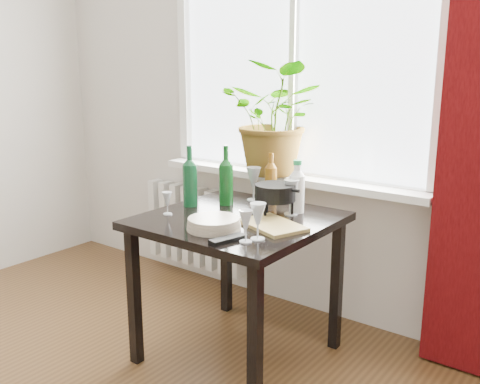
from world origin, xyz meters
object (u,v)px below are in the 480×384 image
Objects in this scene: wineglass_front_right at (258,221)px; wineglass_far_right at (246,226)px; bottle_amber at (271,177)px; wineglass_back_center at (291,197)px; wineglass_front_left at (167,203)px; table at (238,235)px; cutting_board at (272,225)px; potted_plant at (277,118)px; wineglass_back_left at (254,184)px; radiator at (195,226)px; plate_stack at (214,224)px; wine_bottle_right at (226,175)px; wine_bottle_left at (190,176)px; cleaning_bottle at (297,187)px; tv_remote at (228,239)px; fondue_pot at (275,200)px.

wineglass_far_right is at bearing -107.83° from wineglass_front_right.
bottle_amber is at bearing 115.27° from wineglass_far_right.
wineglass_back_center is 1.57× the size of wineglass_front_left.
cutting_board is at bearing -9.16° from table.
potted_plant is 0.41m from wineglass_back_left.
wineglass_back_center is at bearing 98.61° from wineglass_far_right.
radiator is at bearing 148.18° from cutting_board.
wineglass_back_center is (0.33, -0.36, -0.34)m from potted_plant.
bottle_amber is 0.49m from cutting_board.
wineglass_far_right is 0.58× the size of plate_stack.
wine_bottle_right is at bearing 155.59° from cutting_board.
table is at bearing -38.21° from wine_bottle_right.
wineglass_back_left is (0.01, -0.24, -0.33)m from potted_plant.
wine_bottle_left is 2.25× the size of wineglass_far_right.
plate_stack is at bearing -73.09° from wineglass_back_left.
potted_plant is 2.43× the size of cleaning_bottle.
wineglass_back_center is 0.52m from tv_remote.
wine_bottle_right is 0.64m from wineglass_far_right.
wineglass_back_center is at bearing 99.47° from cutting_board.
fondue_pot is at bearing 112.65° from wineglass_front_right.
wine_bottle_left is 0.64m from tv_remote.
wine_bottle_left is 1.31× the size of plate_stack.
wineglass_back_center is 0.33m from wineglass_back_left.
potted_plant is at bearing 118.24° from wineglass_front_right.
radiator is 3.25× the size of plate_stack.
wineglass_front_right is at bearing -78.87° from cleaning_bottle.
tv_remote is at bearing -70.84° from bottle_amber.
wineglass_front_left is (-0.49, -0.37, -0.03)m from wineglass_back_center.
wine_bottle_right is at bearing -128.11° from bottle_amber.
wineglass_far_right is at bearing -81.39° from wineglass_back_center.
potted_plant is 5.55× the size of wineglass_front_left.
wine_bottle_left is at bearing 152.48° from wineglass_far_right.
wineglass_back_left reaches higher than table.
wineglass_back_center is (0.38, 0.03, -0.07)m from wine_bottle_right.
tv_remote is (0.19, -0.32, 0.10)m from table.
radiator is at bearing 124.10° from wineglass_front_left.
plate_stack is 1.07× the size of fondue_pot.
wine_bottle_left reaches higher than cleaning_bottle.
cleaning_bottle reaches higher than wineglass_front_left.
wineglass_front_right is 1.14× the size of wineglass_far_right.
tv_remote is at bearing -16.18° from wineglass_front_left.
radiator is 1.18m from fondue_pot.
wine_bottle_right is 0.33m from fondue_pot.
wine_bottle_left is at bearing 176.83° from table.
plate_stack is at bearing -109.79° from wineglass_back_center.
wine_bottle_right is 0.47m from plate_stack.
wine_bottle_left is 1.77× the size of wineglass_back_center.
bottle_amber is 1.10× the size of plate_stack.
table is 0.38m from wineglass_back_left.
wine_bottle_right reaches higher than tv_remote.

